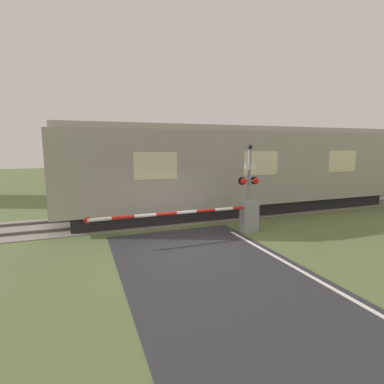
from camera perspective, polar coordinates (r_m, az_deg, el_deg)
ground_plane at (r=9.81m, az=-0.76°, el=-10.48°), size 80.00×80.00×0.00m
track_bed at (r=13.61m, az=-6.77°, el=-4.93°), size 36.00×3.20×0.13m
train at (r=14.92m, az=9.58°, el=4.30°), size 17.23×3.14×4.11m
crossing_barrier at (r=11.33m, az=8.51°, el=-4.46°), size 6.20×0.44×1.18m
signal_post at (r=11.58m, az=10.83°, el=1.81°), size 0.83×0.26×3.28m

